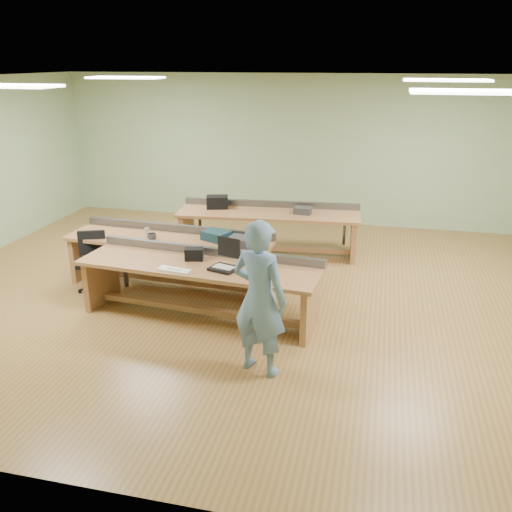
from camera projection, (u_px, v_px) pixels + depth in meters
name	position (u px, v px, depth m)	size (l,w,h in m)	color
floor	(253.00, 295.00, 7.94)	(10.00, 10.00, 0.00)	#9A6A3A
ceiling	(253.00, 80.00, 6.91)	(10.00, 10.00, 0.00)	silver
wall_back	(299.00, 150.00, 11.08)	(10.00, 0.04, 3.00)	#9CB98C
wall_front	(118.00, 327.00, 3.77)	(10.00, 0.04, 3.00)	#9CB98C
fluor_panels	(253.00, 83.00, 6.92)	(6.20, 3.50, 0.03)	white
workbench_front	(200.00, 277.00, 7.11)	(3.26, 1.13, 0.86)	#B27B4B
workbench_mid	(170.00, 250.00, 8.12)	(3.15, 1.03, 0.86)	#B27B4B
workbench_back	(269.00, 222.00, 9.49)	(3.21, 1.09, 0.86)	#B27B4B
person	(260.00, 298.00, 5.73)	(0.64, 0.42, 1.74)	#6C88B0
laptop_base	(224.00, 268.00, 6.83)	(0.33, 0.27, 0.04)	black
laptop_screen	(229.00, 247.00, 6.85)	(0.33, 0.02, 0.26)	black
keyboard	(174.00, 270.00, 6.80)	(0.43, 0.14, 0.02)	white
trackball_mouse	(255.00, 271.00, 6.72)	(0.13, 0.15, 0.07)	white
camera_bag	(194.00, 254.00, 7.15)	(0.24, 0.15, 0.16)	black
task_chair	(93.00, 270.00, 8.01)	(0.62, 0.62, 0.88)	black
parts_bin_teal	(216.00, 235.00, 7.95)	(0.38, 0.29, 0.13)	#122F3C
parts_bin_grey	(245.00, 242.00, 7.69)	(0.45, 0.29, 0.12)	#323234
mug	(152.00, 237.00, 7.93)	(0.13, 0.13, 0.10)	#323234
drinks_can	(147.00, 232.00, 8.10)	(0.07, 0.07, 0.13)	silver
storage_box_back	(217.00, 202.00, 9.64)	(0.38, 0.27, 0.22)	black
tray_back	(303.00, 210.00, 9.29)	(0.29, 0.21, 0.12)	#323234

